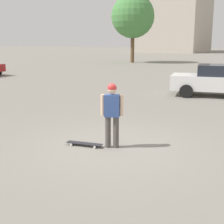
{
  "coord_description": "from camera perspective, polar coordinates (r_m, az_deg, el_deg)",
  "views": [
    {
      "loc": [
        -3.79,
        6.28,
        2.57
      ],
      "look_at": [
        0.0,
        0.0,
        0.9
      ],
      "focal_mm": 50.0,
      "sensor_mm": 36.0,
      "label": 1
    }
  ],
  "objects": [
    {
      "name": "person",
      "position": [
        7.52,
        0.0,
        0.32
      ],
      "size": [
        0.5,
        0.34,
        1.59
      ],
      "rotation": [
        0.0,
        0.0,
        -2.69
      ],
      "color": "#4C4742",
      "rests_on": "ground_plane"
    },
    {
      "name": "skateboard",
      "position": [
        7.87,
        -5.08,
        -5.78
      ],
      "size": [
        0.94,
        0.39,
        0.08
      ],
      "rotation": [
        0.0,
        0.0,
        0.22
      ],
      "color": "#232328",
      "rests_on": "ground_plane"
    },
    {
      "name": "building_block_distant",
      "position": [
        79.18,
        11.25,
        18.49
      ],
      "size": [
        14.97,
        15.14,
        21.34
      ],
      "color": "#B2A899",
      "rests_on": "ground_plane"
    },
    {
      "name": "tree_distant",
      "position": [
        38.73,
        3.84,
        17.06
      ],
      "size": [
        5.14,
        5.14,
        8.02
      ],
      "color": "brown",
      "rests_on": "ground_plane"
    },
    {
      "name": "car_parked_near",
      "position": [
        15.6,
        18.4,
        5.54
      ],
      "size": [
        4.33,
        2.64,
        1.49
      ],
      "rotation": [
        0.0,
        0.0,
        0.24
      ],
      "color": "silver",
      "rests_on": "ground_plane"
    },
    {
      "name": "ground_plane",
      "position": [
        7.78,
        0.0,
        -6.45
      ],
      "size": [
        220.0,
        220.0,
        0.0
      ],
      "primitive_type": "plane",
      "color": "gray"
    }
  ]
}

